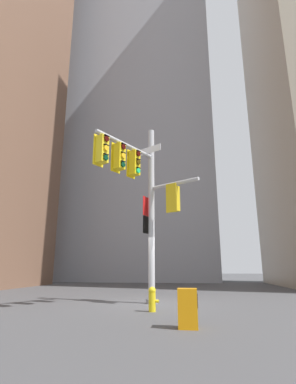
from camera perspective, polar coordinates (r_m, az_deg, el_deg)
ground at (r=12.00m, az=0.73°, el=-20.79°), size 120.00×120.00×0.00m
building_mid_block at (r=40.31m, az=-0.20°, el=14.00°), size 15.60×15.60×41.05m
signal_pole_assembly at (r=11.59m, az=-1.05°, el=0.61°), size 3.67×3.22×7.19m
fire_hydrant at (r=9.79m, az=0.82°, el=-19.94°), size 0.33×0.23×0.74m
newspaper_box at (r=7.25m, az=7.72°, el=-21.41°), size 0.45×0.36×0.86m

